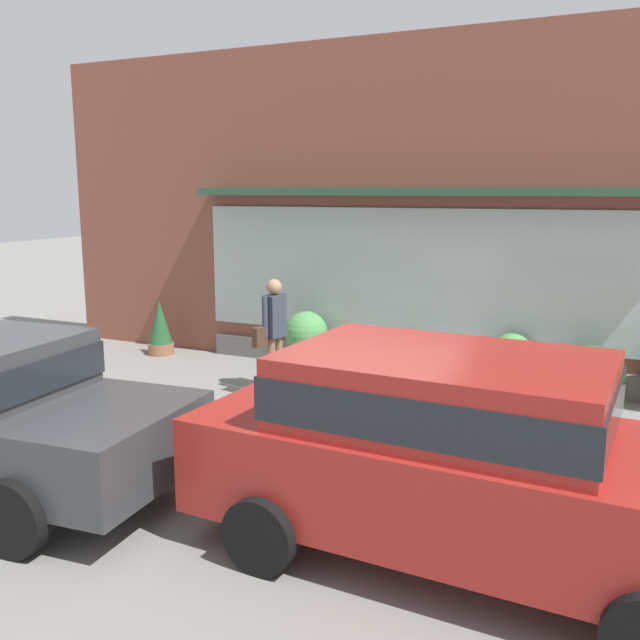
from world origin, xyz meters
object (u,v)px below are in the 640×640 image
potted_plant_window_center (412,359)px  parked_car_red (460,448)px  potted_plant_window_left (160,328)px  potted_plant_trailing_edge (512,358)px  pedestrian_with_handbag (273,327)px  potted_plant_near_hydrant (590,373)px  potted_plant_by_entrance (306,337)px  fire_hydrant (309,377)px

potted_plant_window_center → parked_car_red: bearing=-68.9°
parked_car_red → potted_plant_window_left: size_ratio=4.54×
potted_plant_window_left → potted_plant_trailing_edge: 6.12m
parked_car_red → potted_plant_window_center: (-1.90, 4.94, -0.59)m
pedestrian_with_handbag → potted_plant_near_hydrant: (4.22, 1.35, -0.53)m
potted_plant_trailing_edge → potted_plant_by_entrance: bearing=-175.4°
potted_plant_near_hydrant → potted_plant_trailing_edge: bearing=167.3°
potted_plant_window_left → potted_plant_by_entrance: bearing=2.3°
potted_plant_near_hydrant → potted_plant_by_entrance: size_ratio=0.85×
potted_plant_by_entrance → potted_plant_window_center: (1.77, 0.12, -0.20)m
fire_hydrant → pedestrian_with_handbag: 1.08m
potted_plant_window_left → potted_plant_window_center: bearing=2.9°
fire_hydrant → parked_car_red: (2.74, -2.98, 0.49)m
potted_plant_trailing_edge → potted_plant_window_center: potted_plant_trailing_edge is taller
fire_hydrant → potted_plant_window_center: fire_hydrant is taller
pedestrian_with_handbag → potted_plant_by_entrance: 1.41m
parked_car_red → potted_plant_trailing_edge: (-0.42, 5.08, -0.46)m
pedestrian_with_handbag → potted_plant_window_left: (-2.99, 1.22, -0.50)m
parked_car_red → fire_hydrant: bearing=135.5°
potted_plant_near_hydrant → potted_plant_by_entrance: bearing=-179.8°
pedestrian_with_handbag → potted_plant_window_left: size_ratio=1.69×
potted_plant_window_left → potted_plant_by_entrance: (2.86, 0.12, 0.07)m
potted_plant_trailing_edge → potted_plant_near_hydrant: bearing=-12.7°
pedestrian_with_handbag → potted_plant_trailing_edge: (3.12, 1.60, -0.49)m
fire_hydrant → potted_plant_window_center: 2.13m
pedestrian_with_handbag → potted_plant_trailing_edge: 3.54m
potted_plant_by_entrance → potted_plant_window_center: bearing=3.8°
parked_car_red → potted_plant_trailing_edge: 5.12m
potted_plant_window_center → pedestrian_with_handbag: bearing=-138.4°
potted_plant_trailing_edge → parked_car_red: bearing=-85.3°
potted_plant_window_left → potted_plant_trailing_edge: (6.11, 0.38, 0.01)m
pedestrian_with_handbag → potted_plant_window_left: bearing=-100.6°
parked_car_red → potted_plant_by_entrance: (-3.67, 4.82, -0.39)m
potted_plant_window_left → potted_plant_by_entrance: size_ratio=1.01×
pedestrian_with_handbag → potted_plant_near_hydrant: size_ratio=2.01×
potted_plant_by_entrance → fire_hydrant: bearing=-63.2°
potted_plant_by_entrance → pedestrian_with_handbag: bearing=-84.5°
pedestrian_with_handbag → parked_car_red: bearing=57.2°
fire_hydrant → potted_plant_trailing_edge: size_ratio=1.04×
potted_plant_window_center → potted_plant_window_left: bearing=-177.1°
pedestrian_with_handbag → potted_plant_trailing_edge: size_ratio=1.97×
pedestrian_with_handbag → potted_plant_near_hydrant: bearing=119.4°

